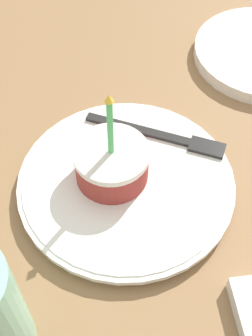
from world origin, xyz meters
name	(u,v)px	position (x,y,z in m)	size (l,w,h in m)	color
ground_plane	(136,186)	(0.00, 0.00, -0.02)	(2.40, 2.40, 0.04)	olive
plate	(126,183)	(-0.02, 0.01, 0.01)	(0.26, 0.26, 0.02)	white
cake_slice	(112,163)	(-0.01, 0.03, 0.04)	(0.09, 0.09, 0.13)	#99332D
fork	(164,136)	(0.04, -0.04, 0.02)	(0.10, 0.17, 0.00)	#262626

